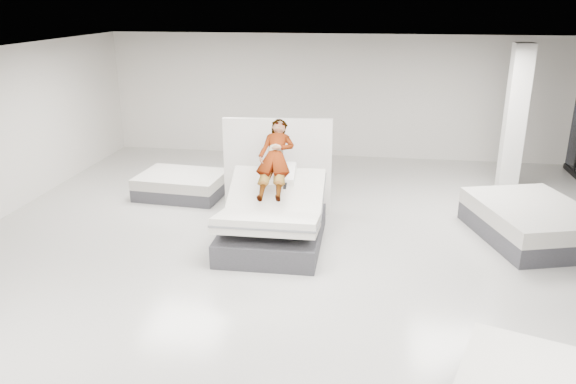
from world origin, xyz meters
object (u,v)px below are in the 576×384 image
object	(u,v)px
column	(515,121)
flat_bed_left_far	(182,185)
remote	(285,186)
flat_bed_right_far	(532,222)
person	(275,168)
divider_panel	(278,167)
hero_bed	(273,222)

from	to	relation	value
column	flat_bed_left_far	bearing A→B (deg)	-169.51
remote	column	xyz separation A→B (m)	(4.35, 3.53, 0.51)
flat_bed_right_far	flat_bed_left_far	distance (m)	6.99
person	divider_panel	world-z (taller)	person
remote	flat_bed_left_far	xyz separation A→B (m)	(-2.61, 2.24, -0.85)
column	hero_bed	bearing A→B (deg)	-142.59
person	remote	bearing A→B (deg)	-57.85
person	divider_panel	bearing A→B (deg)	97.27
remote	flat_bed_left_far	size ratio (longest dim) A/B	0.08
flat_bed_right_far	column	size ratio (longest dim) A/B	0.83
hero_bed	person	size ratio (longest dim) A/B	1.35
hero_bed	column	world-z (taller)	column
remote	divider_panel	size ratio (longest dim) A/B	0.07
flat_bed_left_far	column	world-z (taller)	column
flat_bed_left_far	column	bearing A→B (deg)	10.49
hero_bed	flat_bed_left_far	xyz separation A→B (m)	(-2.39, 2.21, -0.17)
flat_bed_right_far	person	bearing A→B (deg)	-171.92
flat_bed_right_far	flat_bed_left_far	world-z (taller)	flat_bed_right_far
flat_bed_left_far	column	distance (m)	7.21
hero_bed	divider_panel	size ratio (longest dim) A/B	1.07
remote	flat_bed_right_far	distance (m)	4.44
divider_panel	flat_bed_right_far	distance (m)	4.74
flat_bed_right_far	divider_panel	bearing A→B (deg)	172.83
hero_bed	person	distance (m)	0.93
divider_panel	column	xyz separation A→B (m)	(4.75, 1.96, 0.65)
hero_bed	person	xyz separation A→B (m)	(-0.00, 0.31, 0.87)
person	flat_bed_right_far	size ratio (longest dim) A/B	0.62
remote	divider_panel	world-z (taller)	divider_panel
remote	column	world-z (taller)	column
flat_bed_right_far	column	world-z (taller)	column
person	column	bearing A→B (deg)	34.08
divider_panel	column	world-z (taller)	column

